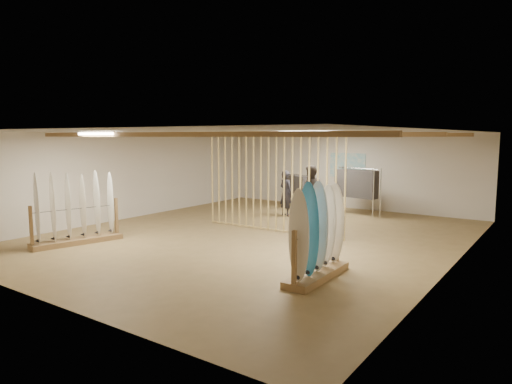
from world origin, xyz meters
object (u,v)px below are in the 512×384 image
Objects in this scene: clothing_rack_b at (357,184)px; shopper_b at (311,188)px; shopper_a at (286,190)px; rack_left at (76,220)px; clothing_rack_a at (296,186)px; rack_right at (317,247)px.

shopper_b is at bearing -113.42° from clothing_rack_b.
shopper_b is (-1.01, -1.43, -0.09)m from clothing_rack_b.
shopper_a is (-1.92, -1.50, -0.20)m from clothing_rack_b.
rack_left reaches higher than shopper_a.
shopper_a reaches higher than clothing_rack_b.
rack_left is 7.25m from shopper_b.
rack_left is 7.98m from clothing_rack_a.
clothing_rack_b is at bearing 92.31° from shopper_b.
shopper_a is 0.92m from shopper_b.
clothing_rack_a is 1.34m from shopper_a.
rack_left is 1.68× the size of clothing_rack_a.
clothing_rack_a is at bearing 91.15° from rack_left.
shopper_a reaches higher than clothing_rack_a.
shopper_b reaches higher than rack_right.
rack_right is at bearing -23.39° from shopper_b.
clothing_rack_a is 1.76m from shopper_b.
rack_right is 0.96× the size of shopper_b.
shopper_b reaches higher than shopper_a.
rack_right is 7.38m from clothing_rack_b.
clothing_rack_b is 1.76m from shopper_b.
rack_left is at bearing -172.60° from rack_right.
shopper_a is 0.88× the size of shopper_b.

